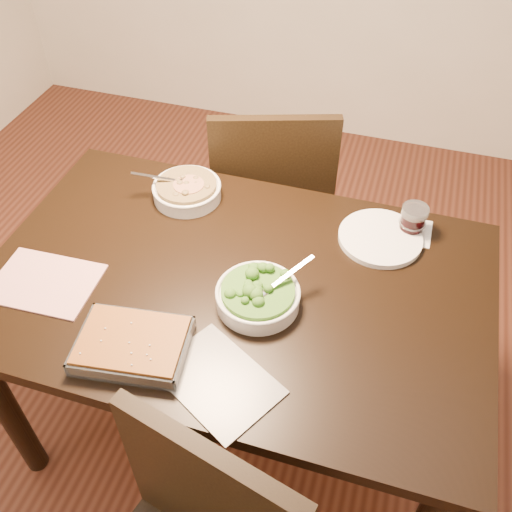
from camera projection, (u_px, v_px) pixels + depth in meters
ground at (240, 417)px, 2.11m from camera, size 4.00×4.00×0.00m
table at (236, 302)px, 1.64m from camera, size 1.40×0.90×0.75m
magazine_a at (45, 282)px, 1.57m from camera, size 0.29×0.22×0.01m
magazine_b at (218, 381)px, 1.35m from camera, size 0.34×0.31×0.00m
coaster at (410, 231)px, 1.72m from camera, size 0.12×0.12×0.00m
stew_bowl at (187, 190)px, 1.81m from camera, size 0.24×0.22×0.08m
broccoli_bowl at (258, 296)px, 1.50m from camera, size 0.22×0.23×0.09m
baking_dish at (133, 345)px, 1.39m from camera, size 0.29×0.23×0.05m
wine_tumbler at (413, 219)px, 1.68m from camera, size 0.08×0.08×0.09m
dinner_plate at (380, 238)px, 1.69m from camera, size 0.25×0.25×0.02m
chair_far at (271, 195)px, 2.20m from camera, size 0.55×0.55×0.94m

